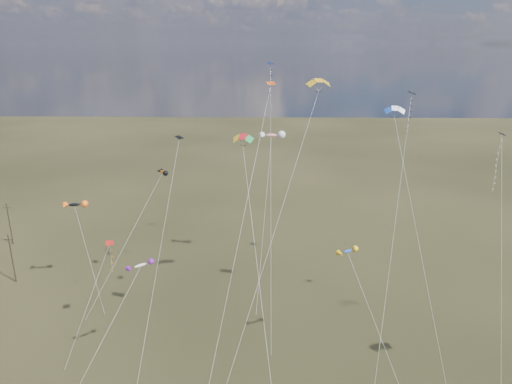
{
  "coord_description": "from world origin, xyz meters",
  "views": [
    {
      "loc": [
        1.17,
        -32.87,
        35.53
      ],
      "look_at": [
        0.0,
        18.0,
        19.0
      ],
      "focal_mm": 32.0,
      "sensor_mm": 36.0,
      "label": 1
    }
  ],
  "objects_px": {
    "utility_pole_far": "(10,224)",
    "diamond_black_high": "(408,127)",
    "novelty_black_orange": "(74,205)",
    "parafoil_yellow": "(319,82)",
    "utility_pole_near": "(12,258)"
  },
  "relations": [
    {
      "from": "diamond_black_high",
      "to": "novelty_black_orange",
      "type": "bearing_deg",
      "value": -178.8
    },
    {
      "from": "novelty_black_orange",
      "to": "utility_pole_far",
      "type": "bearing_deg",
      "value": 140.79
    },
    {
      "from": "utility_pole_near",
      "to": "utility_pole_far",
      "type": "bearing_deg",
      "value": 119.74
    },
    {
      "from": "utility_pole_far",
      "to": "diamond_black_high",
      "type": "height_order",
      "value": "diamond_black_high"
    },
    {
      "from": "utility_pole_far",
      "to": "novelty_black_orange",
      "type": "height_order",
      "value": "novelty_black_orange"
    },
    {
      "from": "utility_pole_far",
      "to": "diamond_black_high",
      "type": "bearing_deg",
      "value": -12.91
    },
    {
      "from": "parafoil_yellow",
      "to": "novelty_black_orange",
      "type": "height_order",
      "value": "parafoil_yellow"
    },
    {
      "from": "utility_pole_far",
      "to": "diamond_black_high",
      "type": "relative_size",
      "value": 0.27
    },
    {
      "from": "utility_pole_near",
      "to": "novelty_black_orange",
      "type": "bearing_deg",
      "value": -10.41
    },
    {
      "from": "diamond_black_high",
      "to": "novelty_black_orange",
      "type": "distance_m",
      "value": 47.82
    },
    {
      "from": "utility_pole_far",
      "to": "parafoil_yellow",
      "type": "bearing_deg",
      "value": -23.09
    },
    {
      "from": "utility_pole_near",
      "to": "parafoil_yellow",
      "type": "xyz_separation_m",
      "value": [
        45.17,
        -8.67,
        27.31
      ]
    },
    {
      "from": "utility_pole_near",
      "to": "utility_pole_far",
      "type": "distance_m",
      "value": 16.12
    },
    {
      "from": "utility_pole_far",
      "to": "parafoil_yellow",
      "type": "relative_size",
      "value": 0.25
    },
    {
      "from": "utility_pole_near",
      "to": "novelty_black_orange",
      "type": "xyz_separation_m",
      "value": [
        11.82,
        -2.17,
        9.59
      ]
    }
  ]
}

